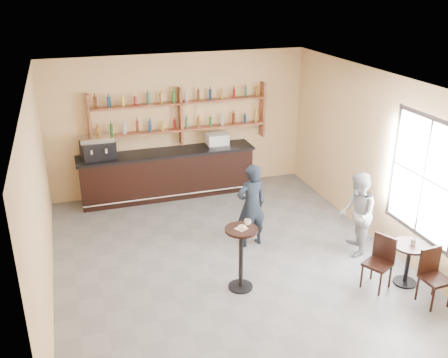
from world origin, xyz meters
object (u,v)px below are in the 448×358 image
object	(u,v)px
espresso_machine	(98,148)
chair_west	(378,264)
man_main	(251,206)
bar_counter	(168,174)
pastry_case	(217,140)
chair_south	(436,279)
patron_second	(357,214)
pedestal_table	(241,259)
cafe_table	(407,264)

from	to	relation	value
espresso_machine	chair_west	bearing A→B (deg)	-58.49
chair_west	man_main	bearing A→B (deg)	-170.74
bar_counter	espresso_machine	xyz separation A→B (m)	(-1.49, 0.00, 0.79)
chair_west	pastry_case	bearing A→B (deg)	167.93
espresso_machine	pastry_case	size ratio (longest dim) A/B	1.39
espresso_machine	chair_south	world-z (taller)	espresso_machine
espresso_machine	patron_second	size ratio (longest dim) A/B	0.45
pedestal_table	cafe_table	distance (m)	2.76
pedestal_table	man_main	distance (m)	1.47
pastry_case	man_main	bearing A→B (deg)	-95.42
pastry_case	cafe_table	bearing A→B (deg)	-70.64
pastry_case	chair_west	size ratio (longest dim) A/B	0.56
pedestal_table	patron_second	world-z (taller)	patron_second
man_main	patron_second	distance (m)	1.92
bar_counter	chair_south	world-z (taller)	bar_counter
bar_counter	pastry_case	world-z (taller)	pastry_case
pastry_case	espresso_machine	bearing A→B (deg)	178.56
bar_counter	pedestal_table	size ratio (longest dim) A/B	3.67
pedestal_table	patron_second	distance (m)	2.42
espresso_machine	pedestal_table	bearing A→B (deg)	-73.93
pedestal_table	man_main	size ratio (longest dim) A/B	0.67
espresso_machine	pedestal_table	size ratio (longest dim) A/B	0.64
pastry_case	chair_south	world-z (taller)	pastry_case
bar_counter	espresso_machine	world-z (taller)	espresso_machine
pastry_case	chair_south	size ratio (longest dim) A/B	0.56
espresso_machine	bar_counter	bearing A→B (deg)	-8.51
pedestal_table	man_main	xyz separation A→B (m)	(0.66, 1.29, 0.27)
espresso_machine	pastry_case	world-z (taller)	espresso_machine
man_main	cafe_table	size ratio (longest dim) A/B	2.22
bar_counter	pedestal_table	xyz separation A→B (m)	(0.34, -4.02, 0.00)
espresso_machine	patron_second	xyz separation A→B (m)	(4.21, -3.60, -0.55)
pedestal_table	cafe_table	xyz separation A→B (m)	(2.66, -0.73, -0.18)
pedestal_table	cafe_table	size ratio (longest dim) A/B	1.49
man_main	patron_second	xyz separation A→B (m)	(1.71, -0.87, -0.03)
bar_counter	pastry_case	size ratio (longest dim) A/B	7.97
pedestal_table	chair_west	xyz separation A→B (m)	(2.11, -0.68, -0.10)
bar_counter	chair_west	world-z (taller)	bar_counter
cafe_table	chair_west	bearing A→B (deg)	174.81
espresso_machine	cafe_table	xyz separation A→B (m)	(4.49, -4.75, -0.97)
man_main	chair_south	distance (m)	3.34
cafe_table	chair_south	size ratio (longest dim) A/B	0.81
chair_west	cafe_table	bearing A→B (deg)	57.80
chair_south	chair_west	bearing A→B (deg)	129.50
pastry_case	patron_second	distance (m)	3.93
man_main	chair_south	bearing A→B (deg)	120.54
pastry_case	chair_south	xyz separation A→B (m)	(1.85, -5.35, -0.78)
man_main	cafe_table	world-z (taller)	man_main
pastry_case	bar_counter	bearing A→B (deg)	178.56
espresso_machine	chair_west	distance (m)	6.20
man_main	espresso_machine	bearing A→B (deg)	-54.95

